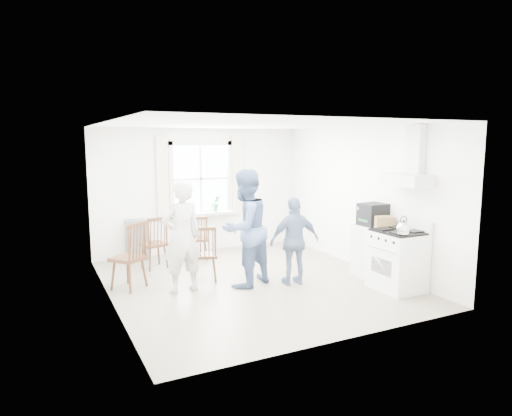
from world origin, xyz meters
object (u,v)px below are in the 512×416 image
at_px(windsor_chair_c, 134,249).
at_px(low_cabinet, 371,252).
at_px(stereo_stack, 373,214).
at_px(windsor_chair_a, 156,237).
at_px(windsor_chair_b, 205,248).
at_px(person_right, 295,241).
at_px(gas_stove, 398,260).
at_px(person_left, 182,237).
at_px(person_mid, 245,228).

bearing_deg(windsor_chair_c, low_cabinet, -16.59).
bearing_deg(stereo_stack, windsor_chair_a, 147.40).
height_order(windsor_chair_b, person_right, person_right).
height_order(gas_stove, low_cabinet, gas_stove).
relative_size(windsor_chair_b, windsor_chair_c, 0.88).
distance_m(low_cabinet, person_right, 1.44).
height_order(low_cabinet, person_left, person_left).
distance_m(stereo_stack, windsor_chair_c, 4.02).
bearing_deg(low_cabinet, stereo_stack, 48.46).
relative_size(gas_stove, windsor_chair_c, 1.03).
relative_size(gas_stove, person_right, 0.77).
bearing_deg(windsor_chair_a, stereo_stack, -32.60).
height_order(windsor_chair_a, person_mid, person_mid).
bearing_deg(person_mid, person_left, -32.02).
relative_size(person_left, person_mid, 0.93).
relative_size(windsor_chair_c, person_mid, 0.57).
bearing_deg(person_mid, low_cabinet, 142.47).
bearing_deg(gas_stove, stereo_stack, 81.17).
distance_m(low_cabinet, person_mid, 2.27).
height_order(gas_stove, windsor_chair_a, gas_stove).
relative_size(gas_stove, windsor_chair_a, 1.14).
relative_size(windsor_chair_b, person_right, 0.67).
bearing_deg(stereo_stack, windsor_chair_b, 161.24).
relative_size(gas_stove, stereo_stack, 2.56).
xyz_separation_m(gas_stove, stereo_stack, (0.12, 0.75, 0.61)).
bearing_deg(gas_stove, low_cabinet, 84.32).
relative_size(windsor_chair_a, windsor_chair_b, 1.02).
bearing_deg(windsor_chair_c, person_mid, -19.76).
distance_m(gas_stove, person_left, 3.41).
bearing_deg(person_left, person_mid, 164.81).
xyz_separation_m(windsor_chair_a, person_mid, (1.05, -1.59, 0.35)).
xyz_separation_m(stereo_stack, windsor_chair_b, (-2.73, 0.93, -0.50)).
distance_m(windsor_chair_a, windsor_chair_c, 1.17).
height_order(windsor_chair_c, person_mid, person_mid).
xyz_separation_m(windsor_chair_a, windsor_chair_c, (-0.61, -1.00, 0.07)).
xyz_separation_m(low_cabinet, person_right, (-1.39, 0.26, 0.27)).
xyz_separation_m(low_cabinet, stereo_stack, (0.05, 0.05, 0.64)).
distance_m(stereo_stack, windsor_chair_a, 3.89).
bearing_deg(windsor_chair_b, windsor_chair_c, 172.25).
bearing_deg(person_right, windsor_chair_b, -22.15).
xyz_separation_m(stereo_stack, person_right, (-1.44, 0.20, -0.37)).
bearing_deg(person_right, gas_stove, 151.20).
height_order(person_left, person_right, person_left).
relative_size(windsor_chair_b, person_mid, 0.51).
bearing_deg(windsor_chair_b, windsor_chair_a, 114.28).
bearing_deg(windsor_chair_c, windsor_chair_a, 58.71).
distance_m(gas_stove, person_right, 1.65).
xyz_separation_m(windsor_chair_b, windsor_chair_c, (-1.12, 0.15, 0.08)).
height_order(person_left, person_mid, person_mid).
relative_size(gas_stove, person_left, 0.64).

